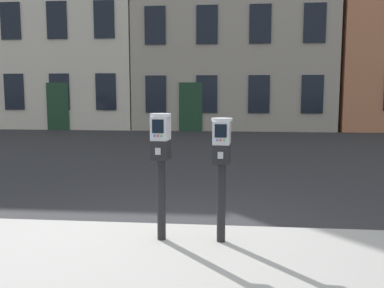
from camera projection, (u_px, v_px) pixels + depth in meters
ground_plane at (180, 241)px, 4.84m from camera, size 160.00×160.00×0.00m
parking_meter_near_kerb at (161, 154)px, 4.39m from camera, size 0.23×0.26×1.34m
parking_meter_twin_adjacent at (222, 157)px, 4.34m from camera, size 0.23×0.26×1.30m
townhouse_brownstone at (78, 0)px, 20.79m from camera, size 6.33×5.43×12.38m
townhouse_brick_corner at (234, 4)px, 19.95m from camera, size 8.86×5.16×11.64m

